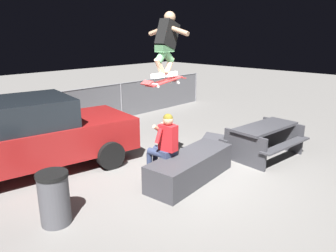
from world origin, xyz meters
TOP-DOWN VIEW (x-y plane):
  - ground_plane at (0.00, 0.00)m, footprint 40.00×40.00m
  - ledge_box_main at (-0.09, -0.04)m, footprint 2.14×0.90m
  - person_sitting_on_ledge at (-0.46, 0.33)m, footprint 0.60×0.77m
  - skateboard at (-0.50, 0.26)m, footprint 1.03×0.25m
  - skater_airborne at (-0.45, 0.26)m, footprint 0.62×0.89m
  - kicker_ramp at (1.59, 0.57)m, footprint 1.12×1.07m
  - picnic_table_back at (2.10, -0.46)m, footprint 1.82×1.50m
  - trash_bin at (-2.67, 0.47)m, footprint 0.47×0.47m
  - fence_back at (0.00, 4.75)m, footprint 12.05×0.05m
  - parked_car at (-2.07, 2.64)m, footprint 4.43×2.45m

SIDE VIEW (x-z plane):
  - ground_plane at x=0.00m, z-range 0.00..0.00m
  - kicker_ramp at x=1.59m, z-range -0.14..0.27m
  - ledge_box_main at x=-0.09m, z-range 0.00..0.53m
  - trash_bin at x=-2.67m, z-range 0.00..0.83m
  - picnic_table_back at x=2.10m, z-range 0.12..0.87m
  - fence_back at x=0.00m, z-range 0.05..1.26m
  - person_sitting_on_ledge at x=-0.46m, z-range 0.09..1.46m
  - parked_car at x=-2.07m, z-range 0.01..1.57m
  - skateboard at x=-0.50m, z-range 1.91..2.04m
  - skater_airborne at x=-0.45m, z-range 2.10..3.22m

